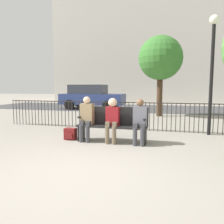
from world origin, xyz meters
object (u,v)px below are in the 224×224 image
at_px(lamp_post, 213,57).
at_px(tree_1, 160,59).
at_px(park_bench, 113,123).
at_px(parked_car_0, 91,96).
at_px(seated_person_2, 140,119).
at_px(seated_person_0, 87,116).
at_px(seated_person_1, 112,117).
at_px(backpack, 70,134).

bearing_deg(lamp_post, tree_1, 112.26).
height_order(park_bench, parked_car_0, parked_car_0).
bearing_deg(lamp_post, seated_person_2, -138.63).
distance_m(park_bench, tree_1, 6.18).
height_order(park_bench, seated_person_0, seated_person_0).
relative_size(seated_person_0, seated_person_1, 1.03).
xyz_separation_m(seated_person_1, parked_car_0, (-3.64, 8.36, 0.18)).
distance_m(seated_person_1, tree_1, 6.24).
relative_size(seated_person_0, tree_1, 0.30).
bearing_deg(park_bench, parked_car_0, 113.75).
xyz_separation_m(seated_person_0, tree_1, (1.65, 5.77, 2.19)).
height_order(lamp_post, parked_car_0, lamp_post).
bearing_deg(seated_person_1, parked_car_0, 113.54).
distance_m(seated_person_0, parked_car_0, 8.86).
height_order(backpack, parked_car_0, parked_car_0).
bearing_deg(seated_person_0, tree_1, 74.07).
bearing_deg(seated_person_1, tree_1, 80.81).
height_order(backpack, lamp_post, lamp_post).
bearing_deg(seated_person_1, seated_person_2, -0.06).
bearing_deg(seated_person_2, parked_car_0, 117.53).
height_order(park_bench, lamp_post, lamp_post).
distance_m(park_bench, seated_person_1, 0.21).
bearing_deg(seated_person_0, seated_person_1, -0.14).
bearing_deg(lamp_post, seated_person_1, -147.41).
height_order(park_bench, backpack, park_bench).
bearing_deg(backpack, seated_person_0, -3.00).
xyz_separation_m(tree_1, lamp_post, (1.68, -4.10, -0.51)).
bearing_deg(backpack, seated_person_1, -1.31).
relative_size(seated_person_2, backpack, 3.59).
distance_m(seated_person_2, parked_car_0, 9.43).
height_order(seated_person_2, tree_1, tree_1).
bearing_deg(parked_car_0, park_bench, -66.25).
relative_size(park_bench, seated_person_0, 1.55).
xyz_separation_m(backpack, parked_car_0, (-2.43, 8.33, 0.69)).
distance_m(tree_1, lamp_post, 4.46).
relative_size(tree_1, parked_car_0, 0.94).
xyz_separation_m(seated_person_2, parked_car_0, (-4.36, 8.36, 0.20)).
distance_m(seated_person_0, tree_1, 6.38).
bearing_deg(tree_1, parked_car_0, 150.50).
bearing_deg(lamp_post, backpack, -156.75).
bearing_deg(tree_1, park_bench, -99.62).
bearing_deg(parked_car_0, seated_person_0, -70.69).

